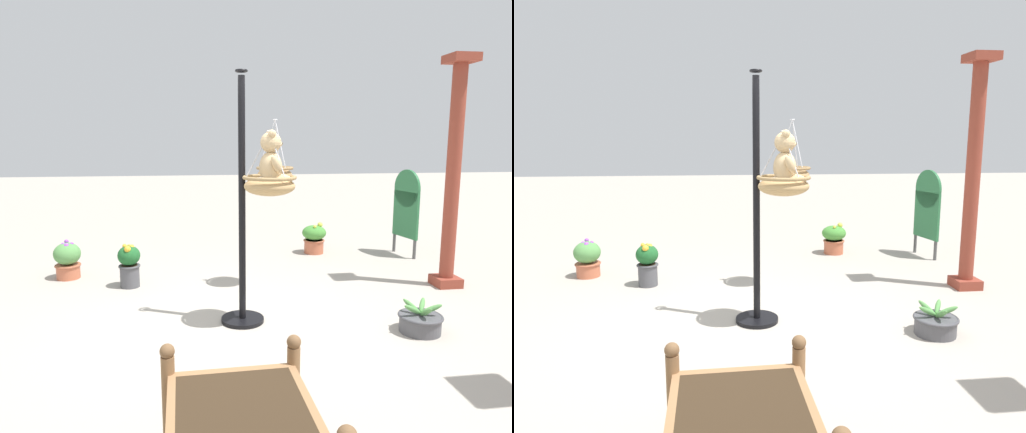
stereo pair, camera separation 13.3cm
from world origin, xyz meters
TOP-DOWN VIEW (x-y plane):
  - ground_plane at (0.00, 0.00)m, footprint 40.00×40.00m
  - display_pole_central at (-0.16, -0.03)m, footprint 0.44×0.44m
  - hanging_basket_with_teddy at (-0.01, 0.22)m, footprint 0.52×0.52m
  - teddy_bear at (-0.01, 0.24)m, footprint 0.35×0.32m
  - hanging_basket_left_high at (-1.23, 0.50)m, footprint 0.46×0.46m
  - greenhouse_pillar_left at (-0.96, 2.69)m, footprint 0.33×0.33m
  - potted_plant_fern_front at (-2.87, 1.46)m, footprint 0.39×0.39m
  - potted_plant_flowering_red at (-1.98, -2.20)m, footprint 0.35×0.35m
  - potted_plant_tall_leafy at (-1.48, -1.33)m, footprint 0.28×0.28m
  - potted_plant_bushy_green at (0.35, 1.65)m, footprint 0.43×0.43m
  - display_sign_board at (-2.54, 2.88)m, footprint 0.60×0.16m

SIDE VIEW (x-z plane):
  - ground_plane at x=0.00m, z-range 0.00..0.00m
  - potted_plant_bushy_green at x=0.35m, z-range -0.04..0.27m
  - potted_plant_fern_front at x=-2.87m, z-range 0.00..0.51m
  - potted_plant_flowering_red at x=-1.98m, z-range 0.00..0.51m
  - potted_plant_tall_leafy at x=-1.48m, z-range 0.01..0.57m
  - display_pole_central at x=-0.16m, z-range -0.47..2.04m
  - display_sign_board at x=-2.54m, z-range 0.13..1.52m
  - greenhouse_pillar_left at x=-0.96m, z-range -0.05..2.81m
  - hanging_basket_with_teddy at x=-0.01m, z-range 1.12..1.74m
  - hanging_basket_left_high at x=-1.23m, z-range 1.06..1.83m
  - teddy_bear at x=-0.01m, z-range 1.40..1.91m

